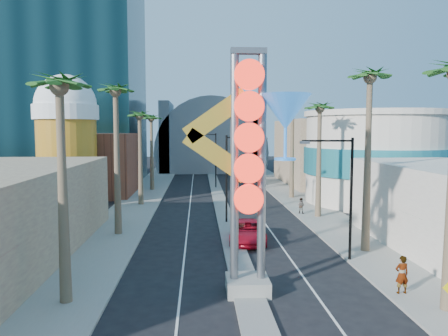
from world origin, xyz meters
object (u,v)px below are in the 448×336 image
(neon_sign, at_px, (264,153))
(pedestrian_a, at_px, (402,274))
(red_pickup, at_px, (248,231))
(pedestrian_b, at_px, (301,206))

(neon_sign, bearing_deg, pedestrian_a, -7.30)
(red_pickup, relative_size, pedestrian_b, 3.75)
(pedestrian_a, height_order, pedestrian_b, pedestrian_a)
(pedestrian_a, bearing_deg, neon_sign, -11.74)
(neon_sign, distance_m, red_pickup, 12.21)
(pedestrian_b, bearing_deg, red_pickup, 91.93)
(neon_sign, xyz_separation_m, red_pickup, (0.38, 10.34, -6.49))
(red_pickup, bearing_deg, pedestrian_a, -53.55)
(neon_sign, xyz_separation_m, pedestrian_a, (6.99, -0.90, -6.17))
(red_pickup, xyz_separation_m, pedestrian_b, (6.48, 10.24, 0.12))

